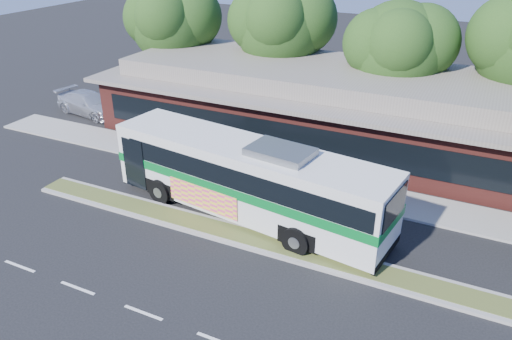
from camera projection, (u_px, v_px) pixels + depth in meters
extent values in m
plane|color=black|center=(280.00, 257.00, 20.19)|extent=(120.00, 120.00, 0.00)
cube|color=#465B26|center=(285.00, 248.00, 20.64)|extent=(26.00, 1.10, 0.15)
cube|color=gray|center=(329.00, 188.00, 25.32)|extent=(44.00, 2.60, 0.12)
cube|color=black|center=(102.00, 114.00, 35.25)|extent=(14.00, 12.00, 0.01)
cube|color=#5D221D|center=(366.00, 118.00, 29.95)|extent=(32.00, 10.00, 3.20)
cube|color=slate|center=(369.00, 91.00, 29.19)|extent=(33.20, 11.20, 0.24)
cube|color=slate|center=(370.00, 80.00, 28.91)|extent=(30.00, 8.00, 1.00)
cube|color=black|center=(341.00, 147.00, 25.86)|extent=(30.00, 0.06, 1.60)
cylinder|color=black|center=(175.00, 74.00, 37.22)|extent=(0.44, 0.44, 3.99)
sphere|color=#1A3A13|center=(171.00, 23.00, 35.56)|extent=(5.80, 5.80, 5.80)
sphere|color=#1A3A13|center=(190.00, 16.00, 35.19)|extent=(4.52, 4.52, 4.52)
cylinder|color=black|center=(279.00, 83.00, 34.87)|extent=(0.44, 0.44, 4.20)
sphere|color=#1A3A13|center=(280.00, 26.00, 33.13)|extent=(6.00, 6.00, 6.00)
sphere|color=#1A3A13|center=(302.00, 19.00, 32.76)|extent=(4.68, 4.68, 4.68)
cylinder|color=black|center=(390.00, 106.00, 31.05)|extent=(0.44, 0.44, 3.78)
sphere|color=#1A3A13|center=(398.00, 49.00, 29.46)|extent=(5.60, 5.60, 5.60)
sphere|color=#1A3A13|center=(422.00, 42.00, 29.10)|extent=(4.37, 4.37, 4.37)
cube|color=silver|center=(248.00, 178.00, 22.29)|extent=(13.64, 4.67, 3.08)
cube|color=black|center=(254.00, 167.00, 21.85)|extent=(12.59, 4.58, 0.92)
cube|color=silver|center=(247.00, 149.00, 21.67)|extent=(13.66, 4.69, 0.29)
cube|color=#046223|center=(248.00, 180.00, 22.33)|extent=(13.71, 4.74, 0.42)
cube|color=black|center=(140.00, 138.00, 25.46)|extent=(0.41, 2.49, 1.91)
cube|color=black|center=(395.00, 206.00, 18.64)|extent=(0.39, 2.32, 1.23)
cube|color=#EF467A|center=(203.00, 198.00, 22.28)|extent=(3.76, 0.58, 1.11)
cube|color=slate|center=(280.00, 152.00, 20.71)|extent=(2.90, 2.14, 0.33)
cylinder|color=black|center=(161.00, 191.00, 23.88)|extent=(1.27, 0.57, 1.23)
cylinder|color=black|center=(198.00, 170.00, 25.97)|extent=(1.27, 0.57, 1.23)
cylinder|color=black|center=(296.00, 241.00, 20.17)|extent=(1.27, 0.57, 1.23)
cylinder|color=black|center=(327.00, 211.00, 22.25)|extent=(1.27, 0.57, 1.23)
imported|color=silver|center=(90.00, 103.00, 34.90)|extent=(5.64, 2.95, 1.56)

